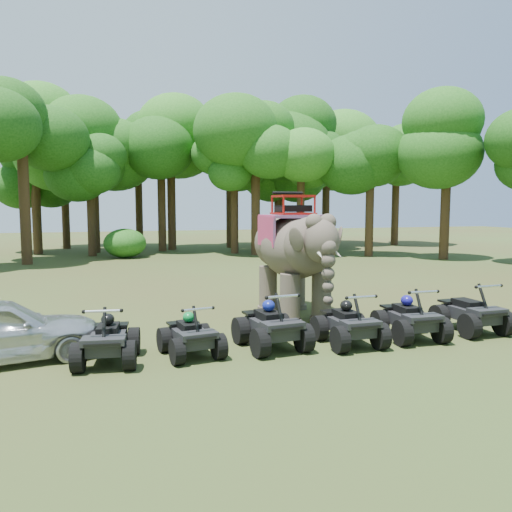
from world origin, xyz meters
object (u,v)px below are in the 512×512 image
at_px(atv_0, 107,333).
at_px(atv_2, 271,319).
at_px(elephant, 294,254).
at_px(atv_3, 349,318).
at_px(atv_5, 471,307).
at_px(atv_4, 410,313).
at_px(atv_1, 191,329).

height_order(atv_0, atv_2, atv_2).
relative_size(elephant, atv_2, 2.41).
height_order(atv_3, atv_5, atv_5).
height_order(elephant, atv_4, elephant).
xyz_separation_m(elephant, atv_0, (-5.40, -3.12, -1.22)).
bearing_deg(atv_2, atv_4, -9.55).
bearing_deg(atv_5, atv_1, 179.01).
xyz_separation_m(atv_3, atv_4, (1.71, 0.06, 0.01)).
relative_size(atv_0, atv_1, 1.08).
bearing_deg(atv_1, atv_4, -10.56).
bearing_deg(atv_0, atv_1, 7.70).
xyz_separation_m(atv_0, atv_5, (9.15, -0.06, 0.04)).
distance_m(atv_1, atv_5, 7.38).
bearing_deg(atv_4, atv_1, -178.74).
height_order(atv_1, atv_5, atv_5).
xyz_separation_m(atv_0, atv_1, (1.77, 0.00, -0.04)).
relative_size(atv_2, atv_5, 1.01).
height_order(atv_0, atv_3, atv_3).
bearing_deg(atv_4, atv_3, -174.72).
xyz_separation_m(elephant, atv_2, (-1.74, -3.07, -1.17)).
distance_m(atv_4, atv_5, 1.93).
xyz_separation_m(atv_1, atv_4, (5.45, -0.18, 0.07)).
bearing_deg(elephant, atv_4, -62.07).
distance_m(atv_1, atv_3, 3.75).
height_order(atv_2, atv_5, atv_2).
xyz_separation_m(elephant, atv_1, (-3.63, -3.12, -1.27)).
relative_size(atv_0, atv_4, 0.96).
height_order(atv_0, atv_1, atv_0).
bearing_deg(atv_3, atv_5, 2.56).
relative_size(elephant, atv_4, 2.49).
relative_size(elephant, atv_0, 2.59).
bearing_deg(elephant, atv_5, -41.25).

